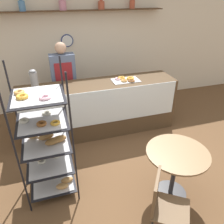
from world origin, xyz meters
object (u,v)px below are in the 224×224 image
coffee_carafe (34,81)px  cafe_table (176,163)px  donut_tray_counter (126,79)px  person_worker (64,81)px  pastry_rack (47,143)px  cafe_chair (163,203)px

coffee_carafe → cafe_table: bearing=-48.1°
donut_tray_counter → coffee_carafe: bearing=179.9°
cafe_table → coffee_carafe: 2.50m
person_worker → coffee_carafe: person_worker is taller
cafe_table → coffee_carafe: coffee_carafe is taller
person_worker → cafe_table: bearing=-65.1°
person_worker → coffee_carafe: size_ratio=4.54×
pastry_rack → coffee_carafe: 1.28m
pastry_rack → person_worker: pastry_rack is taller
person_worker → coffee_carafe: (-0.52, -0.56, 0.28)m
pastry_rack → coffee_carafe: pastry_rack is taller
cafe_table → person_worker: bearing=114.9°
pastry_rack → cafe_chair: size_ratio=2.05×
person_worker → cafe_table: size_ratio=2.12×
cafe_table → donut_tray_counter: donut_tray_counter is taller
cafe_table → coffee_carafe: bearing=131.9°
coffee_carafe → person_worker: bearing=47.1°
pastry_rack → person_worker: size_ratio=1.08×
pastry_rack → person_worker: 1.83m
coffee_carafe → donut_tray_counter: coffee_carafe is taller
cafe_chair → donut_tray_counter: bearing=24.8°
cafe_table → donut_tray_counter: bearing=90.6°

